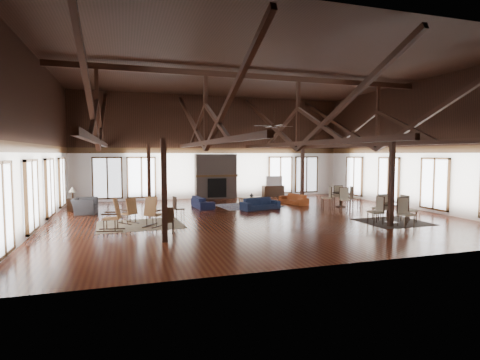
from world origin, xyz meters
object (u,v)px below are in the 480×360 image
object	(u,v)px
sofa_navy_front	(260,204)
cafe_table_far	(341,197)
sofa_navy_left	(203,202)
sofa_orange	(294,199)
armchair	(85,206)
coffee_table	(250,198)
cafe_table_near	(392,210)
tv_console	(273,191)

from	to	relation	value
sofa_navy_front	cafe_table_far	distance (m)	4.16
sofa_navy_left	sofa_orange	distance (m)	4.83
armchair	sofa_navy_front	bearing A→B (deg)	-91.11
coffee_table	cafe_table_near	xyz separation A→B (m)	(3.58, -6.13, 0.12)
sofa_navy_front	sofa_orange	bearing A→B (deg)	15.74
sofa_orange	armchair	xyz separation A→B (m)	(-10.10, -0.35, 0.10)
coffee_table	cafe_table_near	distance (m)	7.10
sofa_orange	tv_console	bearing A→B (deg)	161.73
sofa_navy_left	sofa_orange	xyz separation A→B (m)	(4.83, -0.01, -0.02)
coffee_table	cafe_table_far	bearing A→B (deg)	-36.13
sofa_orange	cafe_table_far	bearing A→B (deg)	34.46
sofa_navy_front	cafe_table_near	world-z (taller)	cafe_table_near
sofa_navy_front	sofa_orange	world-z (taller)	sofa_navy_front
cafe_table_far	tv_console	bearing A→B (deg)	105.37
cafe_table_near	tv_console	xyz separation A→B (m)	(-0.85, 9.72, -0.19)
sofa_navy_front	sofa_orange	size ratio (longest dim) A/B	1.08
sofa_navy_front	tv_console	size ratio (longest dim) A/B	1.42
tv_console	coffee_table	bearing A→B (deg)	-127.29
sofa_navy_front	coffee_table	size ratio (longest dim) A/B	1.46
sofa_orange	cafe_table_near	world-z (taller)	cafe_table_near
sofa_navy_front	cafe_table_far	world-z (taller)	cafe_table_far
sofa_navy_front	tv_console	xyz separation A→B (m)	(2.70, 4.98, 0.06)
sofa_navy_front	sofa_navy_left	bearing A→B (deg)	137.38
sofa_orange	coffee_table	size ratio (longest dim) A/B	1.35
coffee_table	armchair	size ratio (longest dim) A/B	1.19
sofa_navy_left	cafe_table_far	distance (m)	6.82
sofa_navy_left	coffee_table	xyz separation A→B (m)	(2.43, 0.04, 0.12)
sofa_orange	tv_console	size ratio (longest dim) A/B	1.32
armchair	cafe_table_near	distance (m)	12.67
cafe_table_near	sofa_orange	bearing A→B (deg)	101.01
armchair	cafe_table_near	size ratio (longest dim) A/B	0.54
sofa_orange	sofa_navy_front	bearing A→B (deg)	-73.28
sofa_navy_front	cafe_table_far	xyz separation A→B (m)	(4.14, -0.29, 0.22)
coffee_table	cafe_table_far	world-z (taller)	cafe_table_far
coffee_table	tv_console	xyz separation A→B (m)	(2.73, 3.59, -0.06)
coffee_table	cafe_table_near	size ratio (longest dim) A/B	0.65
sofa_navy_front	armchair	xyz separation A→B (m)	(-7.74, 1.00, 0.08)
sofa_navy_left	cafe_table_near	size ratio (longest dim) A/B	0.95
sofa_navy_front	armchair	bearing A→B (deg)	158.70
sofa_orange	cafe_table_near	distance (m)	6.21
cafe_table_near	cafe_table_far	size ratio (longest dim) A/B	1.01
sofa_navy_left	cafe_table_far	xyz separation A→B (m)	(6.62, -1.65, 0.22)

